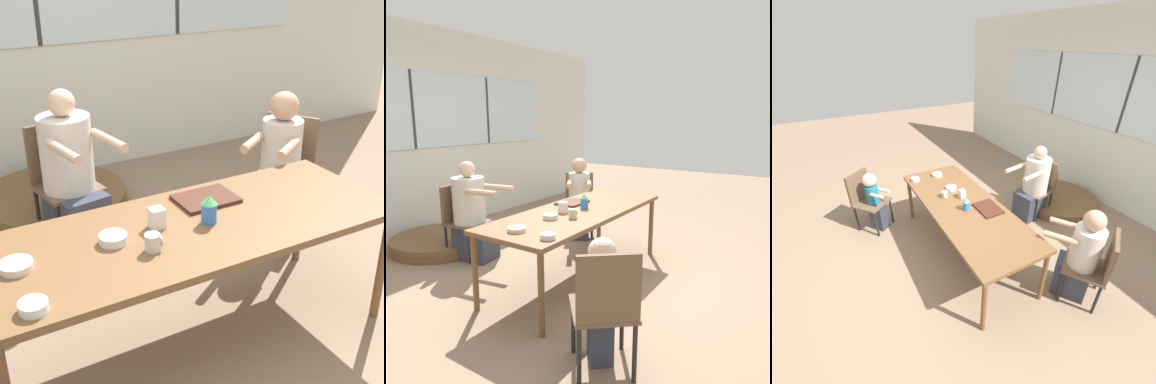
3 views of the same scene
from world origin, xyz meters
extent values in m
plane|color=#8C725B|center=(0.00, 0.00, 0.00)|extent=(16.00, 16.00, 0.00)
cube|color=silver|center=(0.00, 2.63, 1.40)|extent=(8.40, 0.06, 2.80)
cube|color=silver|center=(0.00, 2.59, 1.69)|extent=(5.20, 0.02, 1.02)
cube|color=#333333|center=(-1.30, 2.58, 1.69)|extent=(0.04, 0.01, 1.02)
cube|color=#333333|center=(0.00, 2.58, 1.69)|extent=(0.04, 0.01, 1.02)
cube|color=brown|center=(0.00, 0.00, 0.68)|extent=(2.13, 0.80, 0.04)
cylinder|color=brown|center=(-1.02, -0.35, 0.33)|extent=(0.05, 0.05, 0.66)
cylinder|color=brown|center=(1.02, -0.35, 0.33)|extent=(0.05, 0.05, 0.66)
cylinder|color=brown|center=(-1.02, 0.35, 0.33)|extent=(0.05, 0.05, 0.66)
cylinder|color=brown|center=(1.02, 0.35, 0.33)|extent=(0.05, 0.05, 0.66)
cube|color=brown|center=(-0.23, 1.37, 0.41)|extent=(0.46, 0.46, 0.03)
cube|color=brown|center=(-0.26, 1.54, 0.63)|extent=(0.38, 0.10, 0.42)
cylinder|color=black|center=(-0.03, 1.23, 0.20)|extent=(0.03, 0.03, 0.40)
cylinder|color=black|center=(-0.37, 1.17, 0.20)|extent=(0.03, 0.03, 0.40)
cylinder|color=black|center=(-0.09, 1.56, 0.20)|extent=(0.03, 0.03, 0.40)
cylinder|color=black|center=(-0.43, 1.51, 0.20)|extent=(0.03, 0.03, 0.40)
cube|color=brown|center=(1.16, 0.75, 0.41)|extent=(0.55, 0.55, 0.03)
cube|color=brown|center=(1.32, 0.85, 0.63)|extent=(0.24, 0.34, 0.42)
cylinder|color=black|center=(1.11, 0.52, 0.20)|extent=(0.03, 0.03, 0.40)
cylinder|color=black|center=(0.93, 0.80, 0.20)|extent=(0.03, 0.03, 0.40)
cylinder|color=black|center=(1.40, 0.70, 0.20)|extent=(0.03, 0.03, 0.40)
cylinder|color=black|center=(1.22, 0.99, 0.20)|extent=(0.03, 0.03, 0.40)
cube|color=brown|center=(-1.06, -0.89, 0.41)|extent=(0.56, 0.56, 0.03)
cube|color=brown|center=(-1.20, -1.01, 0.63)|extent=(0.27, 0.31, 0.42)
cylinder|color=black|center=(-1.04, -0.65, 0.20)|extent=(0.03, 0.03, 0.40)
cylinder|color=black|center=(-0.82, -0.91, 0.20)|extent=(0.03, 0.03, 0.40)
cylinder|color=black|center=(-1.30, -0.87, 0.20)|extent=(0.03, 0.03, 0.40)
cylinder|color=black|center=(-1.08, -1.13, 0.20)|extent=(0.03, 0.03, 0.40)
cube|color=#333847|center=(-0.21, 1.26, 0.21)|extent=(0.38, 0.47, 0.42)
cylinder|color=beige|center=(-0.22, 1.33, 0.68)|extent=(0.35, 0.35, 0.52)
sphere|color=#DBB293|center=(-0.22, 1.33, 1.03)|extent=(0.18, 0.18, 0.18)
cylinder|color=#DBB293|center=(-0.02, 1.06, 0.82)|extent=(0.12, 0.39, 0.06)
cylinder|color=#DBB293|center=(-0.33, 1.00, 0.82)|extent=(0.12, 0.39, 0.06)
cube|color=#333847|center=(1.08, 0.70, 0.21)|extent=(0.42, 0.39, 0.42)
cylinder|color=beige|center=(1.13, 0.73, 0.64)|extent=(0.28, 0.28, 0.45)
sphere|color=tan|center=(1.13, 0.73, 0.97)|extent=(0.20, 0.20, 0.20)
cylinder|color=tan|center=(1.00, 0.49, 0.76)|extent=(0.29, 0.22, 0.06)
cylinder|color=tan|center=(0.86, 0.71, 0.76)|extent=(0.29, 0.22, 0.06)
cube|color=#333847|center=(-1.01, -0.84, 0.21)|extent=(0.25, 0.25, 0.42)
cylinder|color=#1E7089|center=(-1.03, -0.86, 0.55)|extent=(0.17, 0.17, 0.26)
sphere|color=beige|center=(-1.03, -0.86, 0.78)|extent=(0.18, 0.18, 0.18)
cylinder|color=beige|center=(-0.97, -0.71, 0.61)|extent=(0.17, 0.15, 0.04)
cylinder|color=beige|center=(-0.87, -0.83, 0.61)|extent=(0.17, 0.15, 0.04)
cube|color=#472319|center=(0.20, 0.20, 0.71)|extent=(0.32, 0.24, 0.02)
cylinder|color=beige|center=(-0.27, -0.12, 0.75)|extent=(0.07, 0.07, 0.08)
torus|color=beige|center=(-0.24, -0.12, 0.75)|extent=(0.01, 0.06, 0.06)
cylinder|color=blue|center=(0.09, -0.02, 0.76)|extent=(0.08, 0.08, 0.10)
cone|color=#4CB266|center=(0.09, -0.02, 0.83)|extent=(0.08, 0.08, 0.04)
cube|color=silver|center=(-0.16, 0.06, 0.76)|extent=(0.07, 0.07, 0.10)
cylinder|color=silver|center=(-0.40, 0.03, 0.73)|extent=(0.13, 0.13, 0.04)
cylinder|color=silver|center=(-0.85, 0.03, 0.72)|extent=(0.15, 0.15, 0.03)
cylinder|color=silver|center=(-0.86, -0.30, 0.73)|extent=(0.11, 0.11, 0.04)
cylinder|color=brown|center=(-0.21, 1.91, 0.01)|extent=(1.17, 1.17, 0.03)
cylinder|color=brown|center=(-0.21, 1.91, 0.04)|extent=(1.18, 1.18, 0.03)
cylinder|color=brown|center=(-0.21, 1.91, 0.07)|extent=(1.17, 1.17, 0.03)
cylinder|color=brown|center=(-0.21, 1.91, 0.10)|extent=(1.18, 1.18, 0.03)
cylinder|color=brown|center=(-0.21, 1.91, 0.14)|extent=(1.17, 1.17, 0.03)
camera|label=1|loc=(-1.14, -2.02, 1.98)|focal=50.00mm
camera|label=2|loc=(-2.96, -1.96, 1.61)|focal=35.00mm
camera|label=3|loc=(2.19, -1.19, 2.37)|focal=24.00mm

